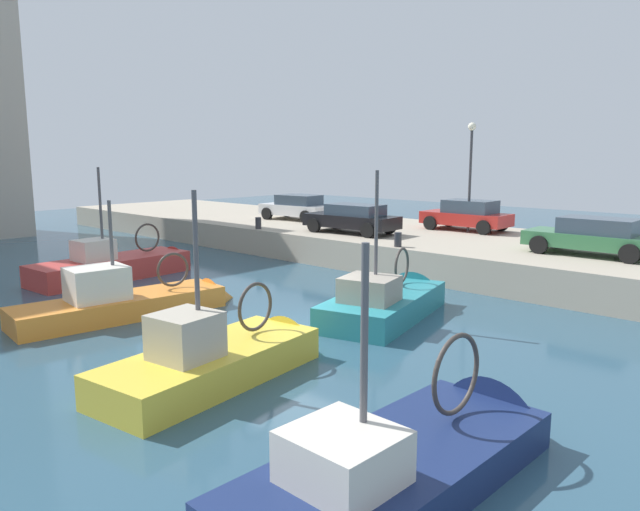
% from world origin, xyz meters
% --- Properties ---
extents(water_surface, '(80.00, 80.00, 0.00)m').
position_xyz_m(water_surface, '(0.00, 0.00, 0.00)').
color(water_surface, '#2D5166').
rests_on(water_surface, ground).
extents(quay_wall, '(9.00, 56.00, 1.20)m').
position_xyz_m(quay_wall, '(11.50, 0.00, 0.60)').
color(quay_wall, '#ADA08C').
rests_on(quay_wall, ground).
extents(fishing_boat_orange, '(6.91, 2.48, 4.16)m').
position_xyz_m(fishing_boat_orange, '(-2.37, 4.48, 0.15)').
color(fishing_boat_orange, orange).
rests_on(fishing_boat_orange, ground).
extents(fishing_boat_red, '(6.83, 2.34, 5.09)m').
position_xyz_m(fishing_boat_red, '(0.20, 9.89, 0.09)').
color(fishing_boat_red, '#BC3833').
rests_on(fishing_boat_red, ground).
extents(fishing_boat_teal, '(6.03, 3.36, 5.19)m').
position_xyz_m(fishing_boat_teal, '(2.81, -0.98, 0.10)').
color(fishing_boat_teal, teal).
rests_on(fishing_boat_teal, ground).
extents(fishing_boat_navy, '(6.31, 2.41, 4.54)m').
position_xyz_m(fishing_boat_navy, '(-4.23, -6.67, 0.09)').
color(fishing_boat_navy, navy).
rests_on(fishing_boat_navy, ground).
extents(fishing_boat_yellow, '(6.00, 2.58, 4.85)m').
position_xyz_m(fishing_boat_yellow, '(-3.57, -1.38, 0.11)').
color(fishing_boat_yellow, gold).
rests_on(fishing_boat_yellow, ground).
extents(parked_car_black, '(2.11, 4.40, 1.29)m').
position_xyz_m(parked_car_black, '(9.20, 5.81, 1.87)').
color(parked_car_black, black).
rests_on(parked_car_black, quay_wall).
extents(parked_car_white, '(2.16, 4.07, 1.34)m').
position_xyz_m(parked_car_white, '(11.34, 11.46, 1.89)').
color(parked_car_white, silver).
rests_on(parked_car_white, quay_wall).
extents(parked_car_green, '(2.02, 4.37, 1.32)m').
position_xyz_m(parked_car_green, '(10.36, -4.09, 1.88)').
color(parked_car_green, '#387547').
rests_on(parked_car_green, quay_wall).
extents(parked_car_red, '(1.98, 3.98, 1.40)m').
position_xyz_m(parked_car_red, '(13.51, 2.58, 1.91)').
color(parked_car_red, red).
rests_on(parked_car_red, quay_wall).
extents(mooring_bollard_mid, '(0.28, 0.28, 0.55)m').
position_xyz_m(mooring_bollard_mid, '(7.35, 2.00, 1.48)').
color(mooring_bollard_mid, '#2D2D33').
rests_on(mooring_bollard_mid, quay_wall).
extents(mooring_bollard_north, '(0.28, 0.28, 0.55)m').
position_xyz_m(mooring_bollard_north, '(7.35, 10.00, 1.48)').
color(mooring_bollard_north, '#2D2D33').
rests_on(mooring_bollard_north, quay_wall).
extents(quay_streetlamp, '(0.36, 0.36, 4.83)m').
position_xyz_m(quay_streetlamp, '(13.00, 2.23, 4.45)').
color(quay_streetlamp, '#38383D').
rests_on(quay_streetlamp, quay_wall).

